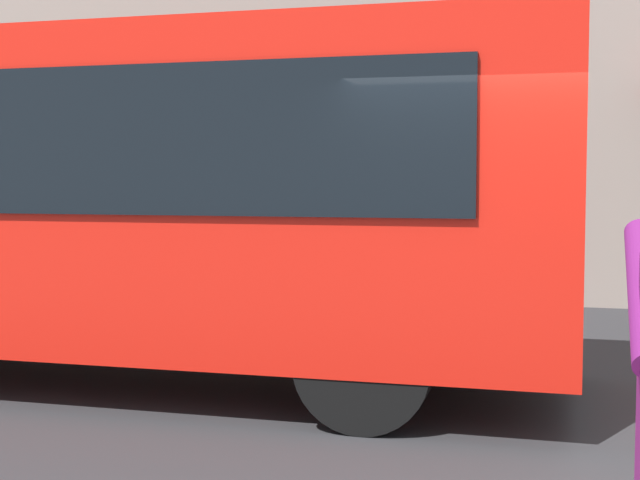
% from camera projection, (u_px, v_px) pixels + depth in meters
% --- Properties ---
extents(ground_plane, '(60.00, 60.00, 0.00)m').
position_uv_depth(ground_plane, '(529.00, 421.00, 6.82)').
color(ground_plane, '#2B2B2D').
extents(red_bus, '(9.05, 2.54, 3.08)m').
position_uv_depth(red_bus, '(66.00, 193.00, 8.26)').
color(red_bus, red).
rests_on(red_bus, ground_plane).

